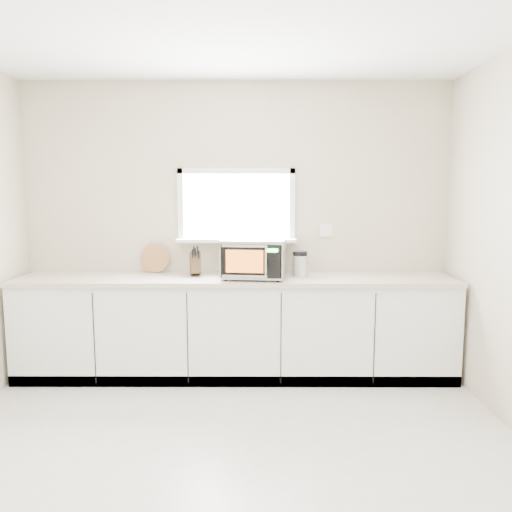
{
  "coord_description": "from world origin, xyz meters",
  "views": [
    {
      "loc": [
        0.2,
        -2.73,
        1.69
      ],
      "look_at": [
        0.19,
        1.55,
        1.13
      ],
      "focal_mm": 35.0,
      "sensor_mm": 36.0,
      "label": 1
    }
  ],
  "objects": [
    {
      "name": "knife_block",
      "position": [
        -0.37,
        1.76,
        1.04
      ],
      "size": [
        0.13,
        0.21,
        0.28
      ],
      "rotation": [
        0.0,
        0.0,
        0.22
      ],
      "color": "#472F19",
      "rests_on": "countertop"
    },
    {
      "name": "ground",
      "position": [
        0.0,
        0.0,
        0.0
      ],
      "size": [
        4.0,
        4.0,
        0.0
      ],
      "primitive_type": "plane",
      "color": "beige",
      "rests_on": "ground"
    },
    {
      "name": "countertop",
      "position": [
        0.0,
        1.69,
        0.9
      ],
      "size": [
        3.92,
        0.64,
        0.04
      ],
      "primitive_type": "cube",
      "color": "beige",
      "rests_on": "cabinets"
    },
    {
      "name": "coffee_grinder",
      "position": [
        0.58,
        1.75,
        1.04
      ],
      "size": [
        0.13,
        0.13,
        0.23
      ],
      "rotation": [
        0.0,
        0.0,
        -0.01
      ],
      "color": "#B8BAC0",
      "rests_on": "countertop"
    },
    {
      "name": "back_wall",
      "position": [
        0.0,
        2.0,
        1.36
      ],
      "size": [
        4.0,
        0.17,
        2.7
      ],
      "color": "#B5A890",
      "rests_on": "ground"
    },
    {
      "name": "microwave",
      "position": [
        0.17,
        1.64,
        1.1
      ],
      "size": [
        0.59,
        0.5,
        0.35
      ],
      "rotation": [
        0.0,
        0.0,
        -0.12
      ],
      "color": "black",
      "rests_on": "countertop"
    },
    {
      "name": "cutting_board",
      "position": [
        -0.77,
        1.94,
        1.06
      ],
      "size": [
        0.27,
        0.07,
        0.27
      ],
      "primitive_type": "cylinder",
      "rotation": [
        1.4,
        0.0,
        0.0
      ],
      "color": "olive",
      "rests_on": "countertop"
    },
    {
      "name": "cabinets",
      "position": [
        0.0,
        1.7,
        0.44
      ],
      "size": [
        3.92,
        0.6,
        0.88
      ],
      "primitive_type": "cube",
      "color": "white",
      "rests_on": "ground"
    }
  ]
}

